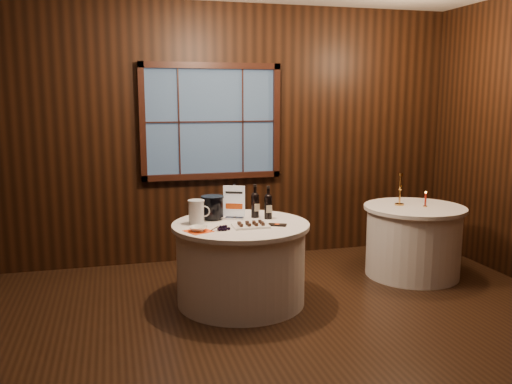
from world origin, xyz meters
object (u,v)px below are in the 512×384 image
object	(u,v)px
port_bottle_left	(255,203)
cracker_bowl	(198,229)
chocolate_box	(277,225)
chocolate_plate	(251,225)
brass_candlestick	(400,194)
ice_bucket	(213,207)
main_table	(241,263)
side_table	(413,241)
sign_stand	(235,207)
grape_bunch	(223,228)
red_candle	(425,201)
port_bottle_right	(268,205)
glass_pitcher	(197,212)

from	to	relation	value
port_bottle_left	cracker_bowl	xyz separation A→B (m)	(-0.62, -0.42, -0.12)
port_bottle_left	chocolate_box	world-z (taller)	port_bottle_left
chocolate_box	cracker_bowl	size ratio (longest dim) A/B	1.05
port_bottle_left	chocolate_box	size ratio (longest dim) A/B	1.97
chocolate_plate	brass_candlestick	xyz separation A→B (m)	(1.82, 0.56, 0.11)
ice_bucket	chocolate_box	xyz separation A→B (m)	(0.52, -0.41, -0.11)
main_table	side_table	bearing A→B (deg)	8.53
chocolate_box	brass_candlestick	distance (m)	1.68
ice_bucket	chocolate_box	bearing A→B (deg)	-38.21
main_table	sign_stand	bearing A→B (deg)	95.17
cracker_bowl	brass_candlestick	distance (m)	2.38
port_bottle_left	grape_bunch	size ratio (longest dim) A/B	1.79
side_table	red_candle	bearing A→B (deg)	-31.02
ice_bucket	sign_stand	bearing A→B (deg)	-12.91
port_bottle_left	chocolate_box	distance (m)	0.42
chocolate_box	cracker_bowl	bearing A→B (deg)	-150.85
side_table	red_candle	size ratio (longest dim) A/B	6.44
port_bottle_right	glass_pitcher	size ratio (longest dim) A/B	1.45
sign_stand	red_candle	size ratio (longest dim) A/B	2.02
main_table	ice_bucket	bearing A→B (deg)	133.82
glass_pitcher	red_candle	size ratio (longest dim) A/B	1.32
chocolate_plate	grape_bunch	bearing A→B (deg)	-165.95
main_table	chocolate_box	world-z (taller)	chocolate_box
grape_bunch	red_candle	bearing A→B (deg)	11.68
side_table	red_candle	distance (m)	0.46
chocolate_plate	grape_bunch	xyz separation A→B (m)	(-0.27, -0.07, 0.00)
red_candle	side_table	bearing A→B (deg)	148.98
main_table	sign_stand	size ratio (longest dim) A/B	3.78
chocolate_box	cracker_bowl	xyz separation A→B (m)	(-0.73, -0.03, 0.02)
chocolate_box	main_table	bearing A→B (deg)	176.00
glass_pitcher	port_bottle_left	bearing A→B (deg)	24.88
ice_bucket	chocolate_plate	size ratio (longest dim) A/B	0.70
port_bottle_left	grape_bunch	world-z (taller)	port_bottle_left
brass_candlestick	red_candle	xyz separation A→B (m)	(0.22, -0.15, -0.06)
chocolate_box	glass_pitcher	distance (m)	0.76
main_table	red_candle	world-z (taller)	red_candle
red_candle	cracker_bowl	bearing A→B (deg)	-169.82
chocolate_box	glass_pitcher	xyz separation A→B (m)	(-0.70, 0.27, 0.11)
main_table	sign_stand	distance (m)	0.53
sign_stand	port_bottle_right	world-z (taller)	sign_stand
cracker_bowl	glass_pitcher	bearing A→B (deg)	84.01
ice_bucket	grape_bunch	xyz separation A→B (m)	(0.01, -0.46, -0.10)
main_table	ice_bucket	size ratio (longest dim) A/B	5.65
cracker_bowl	red_candle	world-z (taller)	red_candle
sign_stand	ice_bucket	size ratio (longest dim) A/B	1.49
main_table	sign_stand	world-z (taller)	sign_stand
main_table	brass_candlestick	xyz separation A→B (m)	(1.87, 0.40, 0.51)
side_table	glass_pitcher	size ratio (longest dim) A/B	4.87
glass_pitcher	side_table	bearing A→B (deg)	18.79
brass_candlestick	grape_bunch	bearing A→B (deg)	-163.15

